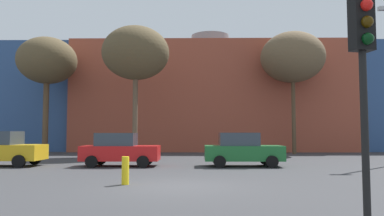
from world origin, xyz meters
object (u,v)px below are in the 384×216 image
parked_car_0 (1,149)px  bollard_yellow_0 (125,171)px  parked_car_1 (120,150)px  bare_tree_0 (47,61)px  bare_tree_2 (293,58)px  traffic_light_near_right (363,59)px  bare_tree_1 (136,53)px  parked_car_2 (242,150)px

parked_car_0 → bollard_yellow_0: parked_car_0 is taller
parked_car_1 → bare_tree_0: size_ratio=0.41×
parked_car_1 → bare_tree_2: (11.80, 11.03, 7.00)m
parked_car_1 → bare_tree_0: bearing=128.0°
bare_tree_2 → traffic_light_near_right: bearing=-102.2°
parked_car_0 → bare_tree_0: (-2.02, 10.38, 6.56)m
parked_car_0 → bare_tree_0: bare_tree_0 is taller
bare_tree_1 → bollard_yellow_0: (2.07, -14.20, -7.00)m
parked_car_2 → bare_tree_1: bearing=131.6°
parked_car_0 → bare_tree_0: size_ratio=0.44×
parked_car_0 → bare_tree_2: 22.14m
bare_tree_1 → bollard_yellow_0: 15.97m
parked_car_0 → parked_car_2: parked_car_0 is taller
traffic_light_near_right → parked_car_2: bearing=169.4°
bare_tree_0 → bare_tree_1: bearing=-20.1°
parked_car_1 → bollard_yellow_0: 6.80m
parked_car_0 → traffic_light_near_right: bearing=-45.0°
parked_car_2 → bollard_yellow_0: (-4.67, -6.61, -0.39)m
parked_car_1 → bare_tree_0: (-8.12, 10.38, 6.61)m
bare_tree_1 → bollard_yellow_0: size_ratio=10.33×
parked_car_1 → bare_tree_1: (-0.50, 7.60, 6.62)m
bare_tree_1 → parked_car_2: bearing=-48.4°
parked_car_0 → bare_tree_1: size_ratio=0.43×
parked_car_0 → bollard_yellow_0: size_ratio=4.48×
bare_tree_0 → bare_tree_1: size_ratio=0.99×
bare_tree_1 → bare_tree_2: 12.77m
bare_tree_0 → bare_tree_2: size_ratio=0.94×
parked_car_1 → bare_tree_0: bare_tree_0 is taller
parked_car_0 → parked_car_1: 6.10m
parked_car_1 → bollard_yellow_0: parked_car_1 is taller
parked_car_0 → parked_car_2: (12.34, 0.00, -0.04)m
traffic_light_near_right → bare_tree_1: (-7.16, 20.36, 4.55)m
parked_car_0 → traffic_light_near_right: traffic_light_near_right is taller
bare_tree_0 → bollard_yellow_0: bare_tree_0 is taller
parked_car_0 → bare_tree_1: bare_tree_1 is taller
parked_car_1 → traffic_light_near_right: bearing=-62.5°
parked_car_2 → bare_tree_2: 14.19m
parked_car_2 → bare_tree_1: bare_tree_1 is taller
bare_tree_2 → bollard_yellow_0: bearing=-120.1°
parked_car_2 → traffic_light_near_right: 12.94m
bare_tree_0 → bare_tree_2: bearing=1.9°
parked_car_1 → bare_tree_0: 14.74m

